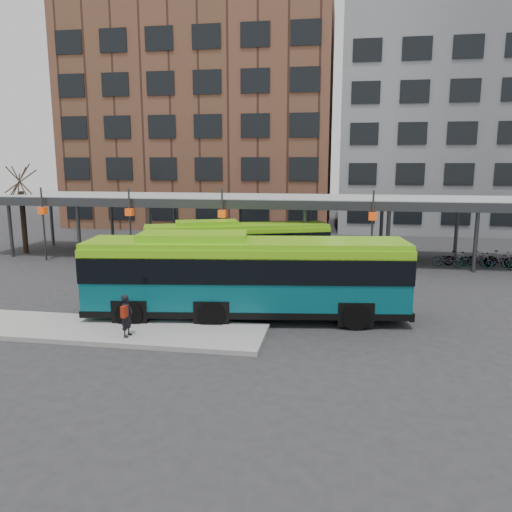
{
  "coord_description": "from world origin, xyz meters",
  "views": [
    {
      "loc": [
        4.02,
        -20.0,
        6.4
      ],
      "look_at": [
        0.03,
        4.07,
        1.8
      ],
      "focal_mm": 35.0,
      "sensor_mm": 36.0,
      "label": 1
    }
  ],
  "objects_px": {
    "tree": "(23,219)",
    "pedestrian": "(127,315)",
    "bus_front": "(245,274)",
    "bus_rear": "(237,244)"
  },
  "relations": [
    {
      "from": "bus_front",
      "to": "pedestrian",
      "type": "relative_size",
      "value": 8.53
    },
    {
      "from": "tree",
      "to": "bus_front",
      "type": "bearing_deg",
      "value": -34.08
    },
    {
      "from": "tree",
      "to": "pedestrian",
      "type": "xyz_separation_m",
      "value": [
        14.61,
        -15.75,
        -1.46
      ]
    },
    {
      "from": "bus_rear",
      "to": "tree",
      "type": "bearing_deg",
      "value": 149.37
    },
    {
      "from": "pedestrian",
      "to": "tree",
      "type": "bearing_deg",
      "value": 46.23
    },
    {
      "from": "bus_front",
      "to": "bus_rear",
      "type": "bearing_deg",
      "value": 96.06
    },
    {
      "from": "tree",
      "to": "pedestrian",
      "type": "distance_m",
      "value": 21.54
    },
    {
      "from": "bus_front",
      "to": "bus_rear",
      "type": "height_order",
      "value": "bus_front"
    },
    {
      "from": "bus_rear",
      "to": "pedestrian",
      "type": "distance_m",
      "value": 12.76
    },
    {
      "from": "tree",
      "to": "bus_front",
      "type": "height_order",
      "value": "tree"
    }
  ]
}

